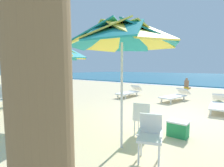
# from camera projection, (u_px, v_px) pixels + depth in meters

# --- Properties ---
(ground_plane) EXTENTS (80.00, 80.00, 0.00)m
(ground_plane) POSITION_uv_depth(u_px,v_px,m) (178.00, 117.00, 6.22)
(ground_plane) COLOR beige
(surf_foam) EXTENTS (80.00, 0.70, 0.01)m
(surf_foam) POSITION_uv_depth(u_px,v_px,m) (219.00, 89.00, 14.47)
(surf_foam) COLOR white
(surf_foam) RESTS_ON ground
(beach_umbrella_0) EXTENTS (2.38, 2.38, 2.78)m
(beach_umbrella_0) POSITION_uv_depth(u_px,v_px,m) (122.00, 36.00, 3.66)
(beach_umbrella_0) COLOR silver
(beach_umbrella_0) RESTS_ON ground
(plastic_chair_0) EXTENTS (0.53, 0.55, 0.87)m
(plastic_chair_0) POSITION_uv_depth(u_px,v_px,m) (143.00, 117.00, 4.50)
(plastic_chair_0) COLOR white
(plastic_chair_0) RESTS_ON ground
(plastic_chair_1) EXTENTS (0.57, 0.59, 0.87)m
(plastic_chair_1) POSITION_uv_depth(u_px,v_px,m) (150.00, 134.00, 3.33)
(plastic_chair_1) COLOR white
(plastic_chair_1) RESTS_ON ground
(beach_umbrella_1) EXTENTS (2.37, 2.37, 2.65)m
(beach_umbrella_1) POSITION_uv_depth(u_px,v_px,m) (47.00, 51.00, 5.38)
(beach_umbrella_1) COLOR silver
(beach_umbrella_1) RESTS_ON ground
(plastic_chair_2) EXTENTS (0.57, 0.59, 0.87)m
(plastic_chair_2) POSITION_uv_depth(u_px,v_px,m) (36.00, 104.00, 6.08)
(plastic_chair_2) COLOR red
(plastic_chair_2) RESTS_ON ground
(beach_umbrella_2) EXTENTS (2.54, 2.54, 2.67)m
(beach_umbrella_2) POSITION_uv_depth(u_px,v_px,m) (6.00, 55.00, 7.29)
(beach_umbrella_2) COLOR silver
(beach_umbrella_2) RESTS_ON ground
(plastic_chair_3) EXTENTS (0.50, 0.53, 0.87)m
(plastic_chair_3) POSITION_uv_depth(u_px,v_px,m) (17.00, 95.00, 8.08)
(plastic_chair_3) COLOR blue
(plastic_chair_3) RESTS_ON ground
(plastic_chair_4) EXTENTS (0.59, 0.61, 0.87)m
(plastic_chair_4) POSITION_uv_depth(u_px,v_px,m) (0.00, 99.00, 7.06)
(plastic_chair_4) COLOR white
(plastic_chair_4) RESTS_ON ground
(plastic_chair_7) EXTENTS (0.57, 0.59, 0.87)m
(plastic_chair_7) POSITION_uv_depth(u_px,v_px,m) (8.00, 89.00, 10.02)
(plastic_chair_7) COLOR #2D8C4C
(plastic_chair_7) RESTS_ON ground
(sun_lounger_0) EXTENTS (0.81, 2.19, 0.62)m
(sun_lounger_0) POSITION_uv_depth(u_px,v_px,m) (220.00, 104.00, 7.06)
(sun_lounger_0) COLOR white
(sun_lounger_0) RESTS_ON ground
(sun_lounger_1) EXTENTS (1.04, 2.23, 0.62)m
(sun_lounger_1) POSITION_uv_depth(u_px,v_px,m) (175.00, 96.00, 9.20)
(sun_lounger_1) COLOR white
(sun_lounger_1) RESTS_ON ground
(sun_lounger_2) EXTENTS (0.65, 2.15, 0.62)m
(sun_lounger_2) POSITION_uv_depth(u_px,v_px,m) (129.00, 92.00, 10.60)
(sun_lounger_2) COLOR white
(sun_lounger_2) RESTS_ON ground
(cooler_box) EXTENTS (0.50, 0.34, 0.40)m
(cooler_box) POSITION_uv_depth(u_px,v_px,m) (178.00, 129.00, 4.49)
(cooler_box) COLOR #238C4C
(cooler_box) RESTS_ON ground
(beach_ball) EXTENTS (0.34, 0.34, 0.34)m
(beach_ball) POSITION_uv_depth(u_px,v_px,m) (219.00, 98.00, 9.21)
(beach_ball) COLOR #2D8C4C
(beach_ball) RESTS_ON ground
(beachgoer_seated) EXTENTS (0.30, 0.93, 0.92)m
(beachgoer_seated) POSITION_uv_depth(u_px,v_px,m) (187.00, 86.00, 14.08)
(beachgoer_seated) COLOR yellow
(beachgoer_seated) RESTS_ON ground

